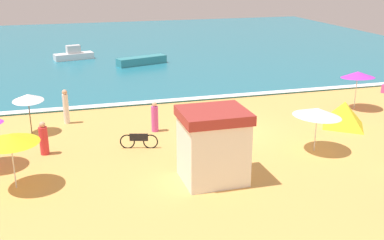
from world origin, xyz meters
TOP-DOWN VIEW (x-y plane):
  - ground_plane at (0.00, 0.00)m, footprint 60.00×60.00m
  - ocean_water at (0.00, 28.00)m, footprint 60.00×44.00m
  - wave_breaker_foam at (0.00, 6.30)m, footprint 57.00×0.70m
  - lifeguard_cabana at (-2.52, -5.21)m, footprint 2.63×2.31m
  - beach_umbrella_1 at (8.80, 1.75)m, footprint 2.44×2.46m
  - beach_umbrella_4 at (-10.17, -3.81)m, footprint 2.99×2.99m
  - beach_umbrella_5 at (-9.83, 2.55)m, footprint 1.62×1.64m
  - beach_umbrella_6 at (3.05, -3.57)m, footprint 2.38×2.36m
  - beach_tent at (6.34, -0.86)m, footprint 2.33×2.51m
  - parked_bicycle at (-4.82, -1.01)m, footprint 1.77×0.55m
  - beachgoer_1 at (-9.13, -0.55)m, footprint 0.42×0.42m
  - beachgoer_3 at (-8.02, 3.72)m, footprint 0.36×0.36m
  - beachgoer_5 at (-3.61, 1.13)m, footprint 0.45×0.45m
  - beach_towel_2 at (6.08, 1.00)m, footprint 0.95×1.41m
  - small_boat_0 at (-1.35, 17.89)m, footprint 4.50×2.34m
  - small_boat_1 at (-6.90, 21.84)m, footprint 3.64×1.87m

SIDE VIEW (x-z plane):
  - ground_plane at x=0.00m, z-range 0.00..0.00m
  - beach_towel_2 at x=6.08m, z-range 0.00..0.01m
  - ocean_water at x=0.00m, z-range 0.00..0.10m
  - wave_breaker_foam at x=0.00m, z-range 0.10..0.11m
  - parked_bicycle at x=-4.82m, z-range 0.00..0.76m
  - small_boat_0 at x=-1.35m, z-range 0.10..0.77m
  - small_boat_1 at x=-6.90m, z-range -0.12..1.16m
  - beach_tent at x=6.34m, z-range 0.00..1.38m
  - beachgoer_1 at x=-9.13m, z-range -0.06..1.52m
  - beachgoer_5 at x=-3.61m, z-range -0.05..1.54m
  - beachgoer_3 at x=-8.02m, z-range -0.02..1.90m
  - lifeguard_cabana at x=-2.52m, z-range 0.03..2.99m
  - beach_umbrella_6 at x=3.05m, z-range 0.82..2.98m
  - beach_umbrella_5 at x=-9.83m, z-range 0.85..3.01m
  - beach_umbrella_4 at x=-10.17m, z-range 0.93..3.18m
  - beach_umbrella_1 at x=8.80m, z-range 0.93..3.32m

